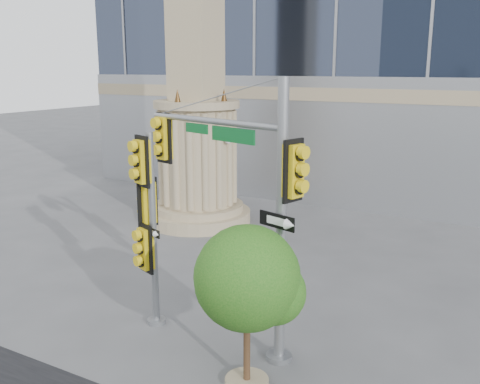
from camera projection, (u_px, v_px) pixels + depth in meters
The scene contains 5 objects.
ground at pixel (199, 354), 12.25m from camera, with size 120.00×120.00×0.00m, color #545456.
monument at pixel (196, 90), 21.49m from camera, with size 4.40×4.40×16.60m.
main_signal_pole at pixel (244, 184), 11.94m from camera, with size 4.71×1.75×6.24m.
secondary_signal_pole at pixel (147, 215), 13.05m from camera, with size 0.84×0.81×4.93m.
street_tree at pixel (249, 282), 10.62m from camera, with size 2.19×2.14×3.42m.
Camera 1 is at (6.24, -9.20, 6.43)m, focal length 40.00 mm.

